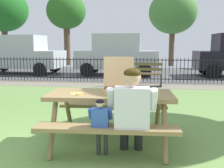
{
  "coord_description": "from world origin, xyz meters",
  "views": [
    {
      "loc": [
        1.15,
        -2.5,
        1.46
      ],
      "look_at": [
        0.63,
        1.95,
        0.75
      ],
      "focal_mm": 39.63,
      "sensor_mm": 36.0,
      "label": 1
    }
  ],
  "objects": [
    {
      "name": "child_at_table",
      "position": [
        0.66,
        0.46,
        0.49
      ],
      "size": [
        0.3,
        0.29,
        0.81
      ],
      "color": "#353535",
      "rests_on": "ground"
    },
    {
      "name": "pizza_slice_on_table",
      "position": [
        0.26,
        0.89,
        0.78
      ],
      "size": [
        0.28,
        0.29,
        0.02
      ],
      "color": "#E2C44E",
      "rests_on": "picnic_table_foreground"
    },
    {
      "name": "far_tree_center",
      "position": [
        3.26,
        15.25,
        3.64
      ],
      "size": [
        3.25,
        3.25,
        5.13
      ],
      "color": "brown",
      "rests_on": "ground"
    },
    {
      "name": "park_bench_center",
      "position": [
        1.12,
        6.36,
        0.42
      ],
      "size": [
        1.63,
        0.59,
        0.85
      ],
      "color": "brown",
      "rests_on": "ground"
    },
    {
      "name": "pizza_box_open",
      "position": [
        0.83,
        1.15,
        0.87
      ],
      "size": [
        0.53,
        0.6,
        0.51
      ],
      "color": "tan",
      "rests_on": "picnic_table_foreground"
    },
    {
      "name": "ground",
      "position": [
        0.0,
        1.6,
        -0.01
      ],
      "size": [
        28.0,
        11.2,
        0.02
      ],
      "primitive_type": "cube",
      "color": "#6D924B"
    },
    {
      "name": "parked_car_far_left",
      "position": [
        -5.05,
        9.55,
        1.01
      ],
      "size": [
        4.48,
        2.07,
        1.94
      ],
      "color": "#B5BABF",
      "rests_on": "ground"
    },
    {
      "name": "parked_car_left",
      "position": [
        0.0,
        9.55,
        1.01
      ],
      "size": [
        3.92,
        1.86,
        1.98
      ],
      "color": "#BABCC2",
      "rests_on": "ground"
    },
    {
      "name": "far_tree_left",
      "position": [
        -9.0,
        15.25,
        4.03
      ],
      "size": [
        3.6,
        3.6,
        5.69
      ],
      "color": "brown",
      "rests_on": "ground"
    },
    {
      "name": "cobblestone_walkway",
      "position": [
        0.0,
        6.5,
        -0.0
      ],
      "size": [
        28.0,
        1.4,
        0.01
      ],
      "primitive_type": "cube",
      "color": "gray"
    },
    {
      "name": "iron_fence_streetside",
      "position": [
        -0.0,
        7.2,
        0.49
      ],
      "size": [
        22.04,
        0.03,
        0.96
      ],
      "color": "black",
      "rests_on": "ground"
    },
    {
      "name": "far_tree_midleft",
      "position": [
        -4.22,
        15.25,
        3.79
      ],
      "size": [
        2.8,
        2.8,
        5.12
      ],
      "color": "brown",
      "rests_on": "ground"
    },
    {
      "name": "street_asphalt",
      "position": [
        0.0,
        10.42,
        -0.01
      ],
      "size": [
        28.0,
        6.44,
        0.01
      ],
      "primitive_type": "cube",
      "color": "#515154"
    },
    {
      "name": "adult_at_table",
      "position": [
        1.05,
        0.51,
        0.66
      ],
      "size": [
        0.62,
        0.6,
        1.19
      ],
      "color": "black",
      "rests_on": "ground"
    },
    {
      "name": "picnic_table_foreground",
      "position": [
        0.72,
        1.0,
        0.6
      ],
      "size": [
        1.86,
        1.55,
        0.79
      ],
      "color": "olive",
      "rests_on": "ground"
    }
  ]
}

